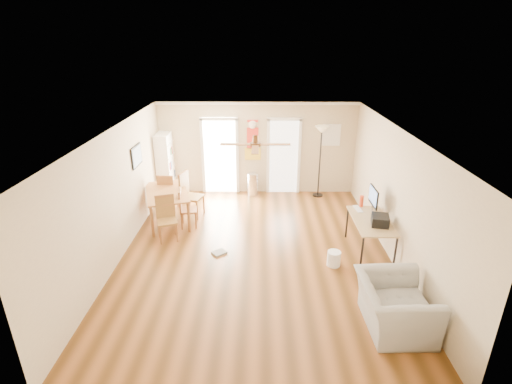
{
  "coord_description": "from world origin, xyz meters",
  "views": [
    {
      "loc": [
        0.08,
        -6.9,
        4.18
      ],
      "look_at": [
        0.0,
        0.6,
        1.15
      ],
      "focal_mm": 26.77,
      "sensor_mm": 36.0,
      "label": 1
    }
  ],
  "objects_px": {
    "wastebasket_a": "(334,259)",
    "armchair": "(395,306)",
    "computer_desk": "(369,237)",
    "dining_chair_right_b": "(188,208)",
    "dining_chair_near": "(167,219)",
    "bookshelf": "(166,165)",
    "trash_can": "(253,184)",
    "dining_table": "(168,206)",
    "dining_chair_far": "(168,192)",
    "torchiere_lamp": "(320,162)",
    "printer": "(380,220)",
    "dining_chair_right_a": "(192,195)"
  },
  "relations": [
    {
      "from": "dining_chair_right_b",
      "to": "dining_chair_near",
      "type": "xyz_separation_m",
      "value": [
        -0.35,
        -0.67,
        0.03
      ]
    },
    {
      "from": "bookshelf",
      "to": "wastebasket_a",
      "type": "bearing_deg",
      "value": -51.49
    },
    {
      "from": "dining_chair_right_b",
      "to": "dining_chair_near",
      "type": "distance_m",
      "value": 0.75
    },
    {
      "from": "trash_can",
      "to": "computer_desk",
      "type": "xyz_separation_m",
      "value": [
        2.47,
        -3.15,
        0.05
      ]
    },
    {
      "from": "dining_table",
      "to": "dining_chair_far",
      "type": "relative_size",
      "value": 1.55
    },
    {
      "from": "dining_table",
      "to": "computer_desk",
      "type": "xyz_separation_m",
      "value": [
        4.49,
        -1.45,
        -0.01
      ]
    },
    {
      "from": "armchair",
      "to": "trash_can",
      "type": "bearing_deg",
      "value": 21.4
    },
    {
      "from": "dining_chair_near",
      "to": "dining_chair_right_b",
      "type": "bearing_deg",
      "value": 42.5
    },
    {
      "from": "dining_chair_near",
      "to": "armchair",
      "type": "relative_size",
      "value": 0.84
    },
    {
      "from": "dining_chair_far",
      "to": "printer",
      "type": "bearing_deg",
      "value": 156.61
    },
    {
      "from": "dining_table",
      "to": "dining_chair_near",
      "type": "height_order",
      "value": "dining_chair_near"
    },
    {
      "from": "trash_can",
      "to": "computer_desk",
      "type": "bearing_deg",
      "value": -51.92
    },
    {
      "from": "dining_table",
      "to": "dining_chair_far",
      "type": "bearing_deg",
      "value": 101.12
    },
    {
      "from": "bookshelf",
      "to": "trash_can",
      "type": "distance_m",
      "value": 2.49
    },
    {
      "from": "dining_table",
      "to": "dining_chair_right_b",
      "type": "distance_m",
      "value": 0.61
    },
    {
      "from": "dining_chair_far",
      "to": "torchiere_lamp",
      "type": "relative_size",
      "value": 0.5
    },
    {
      "from": "bookshelf",
      "to": "trash_can",
      "type": "bearing_deg",
      "value": -9.62
    },
    {
      "from": "computer_desk",
      "to": "bookshelf",
      "type": "bearing_deg",
      "value": 147.36
    },
    {
      "from": "torchiere_lamp",
      "to": "printer",
      "type": "distance_m",
      "value": 3.42
    },
    {
      "from": "dining_chair_right_a",
      "to": "printer",
      "type": "xyz_separation_m",
      "value": [
        4.05,
        -1.99,
        0.3
      ]
    },
    {
      "from": "dining_chair_right_b",
      "to": "dining_chair_near",
      "type": "bearing_deg",
      "value": 144.74
    },
    {
      "from": "dining_chair_right_a",
      "to": "printer",
      "type": "relative_size",
      "value": 2.97
    },
    {
      "from": "bookshelf",
      "to": "dining_chair_right_b",
      "type": "distance_m",
      "value": 2.21
    },
    {
      "from": "dining_chair_right_a",
      "to": "armchair",
      "type": "xyz_separation_m",
      "value": [
        3.75,
        -3.98,
        -0.18
      ]
    },
    {
      "from": "dining_chair_right_b",
      "to": "printer",
      "type": "bearing_deg",
      "value": -116.31
    },
    {
      "from": "wastebasket_a",
      "to": "armchair",
      "type": "xyz_separation_m",
      "value": [
        0.6,
        -1.72,
        0.23
      ]
    },
    {
      "from": "dining_chair_right_b",
      "to": "wastebasket_a",
      "type": "distance_m",
      "value": 3.58
    },
    {
      "from": "computer_desk",
      "to": "wastebasket_a",
      "type": "height_order",
      "value": "computer_desk"
    },
    {
      "from": "dining_table",
      "to": "armchair",
      "type": "bearing_deg",
      "value": -40.39
    },
    {
      "from": "printer",
      "to": "wastebasket_a",
      "type": "height_order",
      "value": "printer"
    },
    {
      "from": "dining_chair_right_a",
      "to": "dining_chair_far",
      "type": "bearing_deg",
      "value": 79.95
    },
    {
      "from": "dining_chair_far",
      "to": "armchair",
      "type": "xyz_separation_m",
      "value": [
        4.43,
        -4.31,
        -0.11
      ]
    },
    {
      "from": "dining_chair_near",
      "to": "torchiere_lamp",
      "type": "bearing_deg",
      "value": 15.71
    },
    {
      "from": "printer",
      "to": "wastebasket_a",
      "type": "xyz_separation_m",
      "value": [
        -0.9,
        -0.28,
        -0.71
      ]
    },
    {
      "from": "printer",
      "to": "trash_can",
      "type": "bearing_deg",
      "value": 139.51
    },
    {
      "from": "dining_chair_near",
      "to": "wastebasket_a",
      "type": "xyz_separation_m",
      "value": [
        3.5,
        -1.01,
        -0.35
      ]
    },
    {
      "from": "dining_chair_far",
      "to": "wastebasket_a",
      "type": "distance_m",
      "value": 4.63
    },
    {
      "from": "computer_desk",
      "to": "armchair",
      "type": "bearing_deg",
      "value": -95.04
    },
    {
      "from": "wastebasket_a",
      "to": "armchair",
      "type": "bearing_deg",
      "value": -70.62
    },
    {
      "from": "bookshelf",
      "to": "dining_table",
      "type": "xyz_separation_m",
      "value": [
        0.4,
        -1.69,
        -0.51
      ]
    },
    {
      "from": "dining_chair_near",
      "to": "dining_chair_far",
      "type": "bearing_deg",
      "value": 82.09
    },
    {
      "from": "dining_chair_right_a",
      "to": "torchiere_lamp",
      "type": "height_order",
      "value": "torchiere_lamp"
    },
    {
      "from": "printer",
      "to": "computer_desk",
      "type": "bearing_deg",
      "value": 128.37
    },
    {
      "from": "bookshelf",
      "to": "printer",
      "type": "height_order",
      "value": "bookshelf"
    },
    {
      "from": "printer",
      "to": "torchiere_lamp",
      "type": "bearing_deg",
      "value": 114.15
    },
    {
      "from": "dining_chair_right_b",
      "to": "wastebasket_a",
      "type": "xyz_separation_m",
      "value": [
        3.15,
        -1.68,
        -0.32
      ]
    },
    {
      "from": "trash_can",
      "to": "computer_desk",
      "type": "distance_m",
      "value": 4.0
    },
    {
      "from": "trash_can",
      "to": "dining_chair_right_a",
      "type": "bearing_deg",
      "value": -137.0
    },
    {
      "from": "wastebasket_a",
      "to": "dining_chair_right_b",
      "type": "bearing_deg",
      "value": 151.94
    },
    {
      "from": "dining_chair_near",
      "to": "printer",
      "type": "relative_size",
      "value": 2.65
    }
  ]
}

